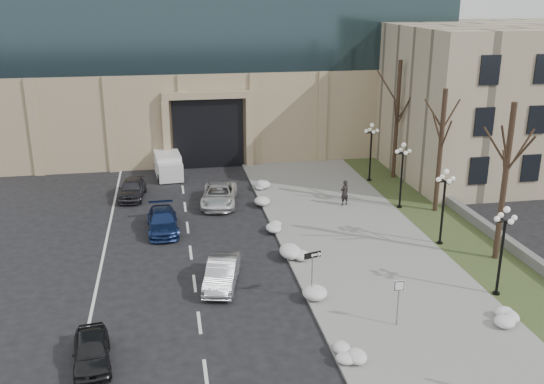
{
  "coord_description": "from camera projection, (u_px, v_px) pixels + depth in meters",
  "views": [
    {
      "loc": [
        -7.51,
        -18.75,
        14.5
      ],
      "look_at": [
        -1.7,
        13.85,
        3.5
      ],
      "focal_mm": 40.0,
      "sensor_mm": 36.0,
      "label": 1
    }
  ],
  "objects": [
    {
      "name": "car_d",
      "position": [
        219.0,
        195.0,
        43.07
      ],
      "size": [
        3.15,
        5.43,
        1.42
      ],
      "primitive_type": "imported",
      "rotation": [
        0.0,
        0.0,
        -0.16
      ],
      "color": "silver",
      "rests_on": "ground"
    },
    {
      "name": "tree_far",
      "position": [
        398.0,
        103.0,
        47.44
      ],
      "size": [
        3.2,
        3.2,
        9.5
      ],
      "color": "black",
      "rests_on": "ground"
    },
    {
      "name": "stone_wall",
      "position": [
        469.0,
        216.0,
        40.18
      ],
      "size": [
        0.5,
        30.0,
        0.7
      ],
      "primitive_type": "cube",
      "color": "slate",
      "rests_on": "ground"
    },
    {
      "name": "tree_near",
      "position": [
        507.0,
        161.0,
        32.59
      ],
      "size": [
        3.2,
        3.2,
        9.0
      ],
      "color": "black",
      "rests_on": "ground"
    },
    {
      "name": "snow_clump_d",
      "position": [
        296.0,
        257.0,
        34.08
      ],
      "size": [
        1.1,
        1.6,
        0.36
      ],
      "primitive_type": "ellipsoid",
      "color": "white",
      "rests_on": "sidewalk"
    },
    {
      "name": "keep_sign",
      "position": [
        399.0,
        293.0,
        26.93
      ],
      "size": [
        0.51,
        0.09,
        2.35
      ],
      "rotation": [
        0.0,
        0.0,
        -0.07
      ],
      "color": "slate",
      "rests_on": "ground"
    },
    {
      "name": "snow_clump_f",
      "position": [
        266.0,
        202.0,
        42.82
      ],
      "size": [
        1.1,
        1.6,
        0.36
      ],
      "primitive_type": "ellipsoid",
      "color": "white",
      "rests_on": "sidewalk"
    },
    {
      "name": "snow_clump_b",
      "position": [
        347.0,
        352.0,
        25.09
      ],
      "size": [
        1.1,
        1.6,
        0.36
      ],
      "primitive_type": "ellipsoid",
      "color": "white",
      "rests_on": "sidewalk"
    },
    {
      "name": "snow_clump_c",
      "position": [
        319.0,
        297.0,
        29.56
      ],
      "size": [
        1.1,
        1.6,
        0.36
      ],
      "primitive_type": "ellipsoid",
      "color": "white",
      "rests_on": "sidewalk"
    },
    {
      "name": "snow_clump_h",
      "position": [
        505.0,
        317.0,
        27.72
      ],
      "size": [
        1.1,
        1.6,
        0.36
      ],
      "primitive_type": "ellipsoid",
      "color": "white",
      "rests_on": "sidewalk"
    },
    {
      "name": "snow_clump_e",
      "position": [
        277.0,
        226.0,
        38.51
      ],
      "size": [
        1.1,
        1.6,
        0.36
      ],
      "primitive_type": "ellipsoid",
      "color": "white",
      "rests_on": "sidewalk"
    },
    {
      "name": "curb",
      "position": [
        283.0,
        245.0,
        36.23
      ],
      "size": [
        0.3,
        40.0,
        0.14
      ],
      "primitive_type": "cube",
      "color": "gray",
      "rests_on": "ground"
    },
    {
      "name": "box_truck",
      "position": [
        168.0,
        164.0,
        50.19
      ],
      "size": [
        2.44,
        5.86,
        1.81
      ],
      "rotation": [
        0.0,
        0.0,
        0.08
      ],
      "color": "silver",
      "rests_on": "ground"
    },
    {
      "name": "tree_mid",
      "position": [
        442.0,
        134.0,
        40.17
      ],
      "size": [
        3.2,
        3.2,
        8.5
      ],
      "color": "black",
      "rests_on": "ground"
    },
    {
      "name": "lamppost_a",
      "position": [
        503.0,
        239.0,
        29.36
      ],
      "size": [
        1.18,
        1.18,
        4.76
      ],
      "color": "black",
      "rests_on": "ground"
    },
    {
      "name": "classical_building",
      "position": [
        518.0,
        97.0,
        51.25
      ],
      "size": [
        22.0,
        18.12,
        12.0
      ],
      "color": "tan",
      "rests_on": "ground"
    },
    {
      "name": "pedestrian",
      "position": [
        345.0,
        193.0,
        42.57
      ],
      "size": [
        0.79,
        0.67,
        1.82
      ],
      "primitive_type": "imported",
      "rotation": [
        0.0,
        0.0,
        3.56
      ],
      "color": "black",
      "rests_on": "sidewalk"
    },
    {
      "name": "lamppost_c",
      "position": [
        402.0,
        167.0,
        41.5
      ],
      "size": [
        1.18,
        1.18,
        4.76
      ],
      "color": "black",
      "rests_on": "ground"
    },
    {
      "name": "lamppost_b",
      "position": [
        444.0,
        197.0,
        35.43
      ],
      "size": [
        1.18,
        1.18,
        4.76
      ],
      "color": "black",
      "rests_on": "ground"
    },
    {
      "name": "snow_clump_g",
      "position": [
        263.0,
        185.0,
        46.57
      ],
      "size": [
        1.1,
        1.6,
        0.36
      ],
      "primitive_type": "ellipsoid",
      "color": "white",
      "rests_on": "sidewalk"
    },
    {
      "name": "one_way_sign",
      "position": [
        315.0,
        260.0,
        29.32
      ],
      "size": [
        0.96,
        0.38,
        2.57
      ],
      "rotation": [
        0.0,
        0.0,
        0.28
      ],
      "color": "slate",
      "rests_on": "ground"
    },
    {
      "name": "grass_strip",
      "position": [
        454.0,
        233.0,
        38.07
      ],
      "size": [
        4.0,
        40.0,
        0.1
      ],
      "primitive_type": "cube",
      "color": "#3B4A25",
      "rests_on": "ground"
    },
    {
      "name": "car_c",
      "position": [
        163.0,
        221.0,
        38.27
      ],
      "size": [
        2.05,
        4.7,
        1.34
      ],
      "primitive_type": "imported",
      "rotation": [
        0.0,
        0.0,
        0.04
      ],
      "color": "navy",
      "rests_on": "ground"
    },
    {
      "name": "sidewalk",
      "position": [
        355.0,
        240.0,
        36.98
      ],
      "size": [
        9.0,
        40.0,
        0.12
      ],
      "primitive_type": "cube",
      "color": "gray",
      "rests_on": "ground"
    },
    {
      "name": "lamppost_d",
      "position": [
        371.0,
        144.0,
        47.58
      ],
      "size": [
        1.18,
        1.18,
        4.76
      ],
      "color": "black",
      "rests_on": "ground"
    },
    {
      "name": "car_b",
      "position": [
        222.0,
        273.0,
        31.17
      ],
      "size": [
        2.42,
        4.48,
        1.4
      ],
      "primitive_type": "imported",
      "rotation": [
        0.0,
        0.0,
        -0.23
      ],
      "color": "#AFB2B7",
      "rests_on": "ground"
    },
    {
      "name": "car_a",
      "position": [
        92.0,
        351.0,
        24.58
      ],
      "size": [
        1.87,
        3.8,
        1.25
      ],
      "primitive_type": "imported",
      "rotation": [
        0.0,
        0.0,
        0.11
      ],
      "color": "black",
      "rests_on": "ground"
    },
    {
      "name": "car_e",
      "position": [
        132.0,
        188.0,
        44.47
      ],
      "size": [
        2.18,
        4.44,
        1.46
      ],
      "primitive_type": "imported",
      "rotation": [
        0.0,
        0.0,
        -0.11
      ],
      "color": "#323237",
      "rests_on": "ground"
    }
  ]
}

